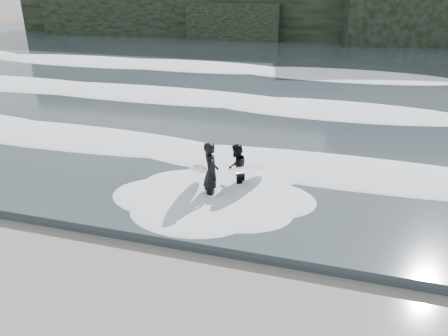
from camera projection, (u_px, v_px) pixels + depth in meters
The scene contains 7 objects.
ground at pixel (81, 324), 8.88m from camera, with size 120.00×120.00×0.00m, color brown.
sea at pixel (291, 65), 34.30m from camera, with size 90.00×52.00×0.30m, color #303941.
foam_near at pixel (214, 151), 16.63m from camera, with size 60.00×3.20×0.20m, color white.
foam_mid at pixel (255, 104), 22.77m from camera, with size 60.00×4.00×0.24m, color white.
foam_far at pixel (283, 71), 30.67m from camera, with size 60.00×4.80×0.30m, color white.
surfer_left at pixel (210, 173), 13.32m from camera, with size 1.23×1.69×1.98m.
surfer_right at pixel (238, 169), 14.01m from camera, with size 1.41×2.36×1.65m.
Camera 1 is at (4.73, -5.76, 6.46)m, focal length 35.00 mm.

